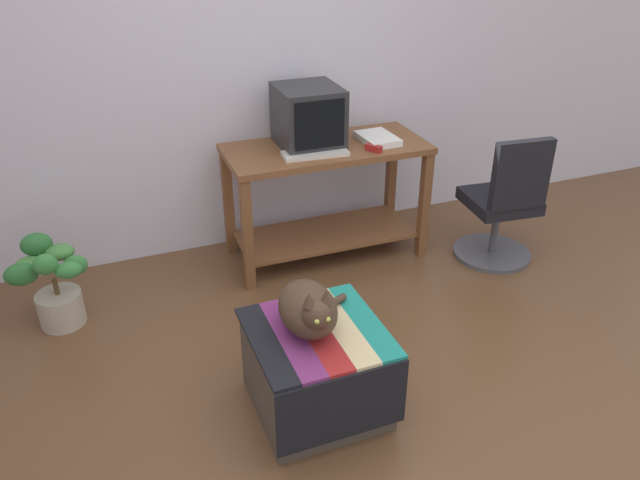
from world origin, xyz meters
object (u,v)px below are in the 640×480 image
at_px(keyboard, 315,153).
at_px(stapler, 374,148).
at_px(office_chair, 503,208).
at_px(ottoman_with_blanket, 317,370).
at_px(potted_plant, 53,285).
at_px(tv_monitor, 308,117).
at_px(desk, 326,183).
at_px(cat, 309,309).
at_px(book, 378,139).

relative_size(keyboard, stapler, 3.64).
bearing_deg(keyboard, office_chair, -12.55).
distance_m(ottoman_with_blanket, stapler, 1.55).
xyz_separation_m(keyboard, potted_plant, (-1.60, -0.06, -0.53)).
xyz_separation_m(tv_monitor, keyboard, (-0.03, -0.19, -0.17)).
distance_m(tv_monitor, stapler, 0.45).
xyz_separation_m(desk, keyboard, (-0.12, -0.13, 0.26)).
height_order(ottoman_with_blanket, cat, cat).
distance_m(tv_monitor, ottoman_with_blanket, 1.68).
relative_size(ottoman_with_blanket, stapler, 5.66).
xyz_separation_m(desk, cat, (-0.63, -1.35, 0.04)).
height_order(desk, tv_monitor, tv_monitor).
distance_m(ottoman_with_blanket, cat, 0.34).
distance_m(keyboard, stapler, 0.37).
height_order(potted_plant, stapler, stapler).
height_order(tv_monitor, cat, tv_monitor).
relative_size(ottoman_with_blanket, potted_plant, 1.17).
relative_size(desk, potted_plant, 2.43).
xyz_separation_m(book, cat, (-0.96, -1.30, -0.23)).
bearing_deg(stapler, ottoman_with_blanket, -156.11).
xyz_separation_m(book, ottoman_with_blanket, (-0.93, -1.32, -0.57)).
xyz_separation_m(cat, office_chair, (1.67, 0.84, -0.18)).
relative_size(ottoman_with_blanket, office_chair, 0.70).
height_order(desk, book, book).
xyz_separation_m(cat, potted_plant, (-1.10, 1.16, -0.31)).
xyz_separation_m(office_chair, stapler, (-0.80, 0.31, 0.41)).
bearing_deg(potted_plant, desk, 6.31).
height_order(tv_monitor, book, tv_monitor).
relative_size(office_chair, stapler, 8.09).
height_order(office_chair, stapler, office_chair).
bearing_deg(cat, book, 55.70).
bearing_deg(tv_monitor, stapler, -36.55).
bearing_deg(potted_plant, ottoman_with_blanket, -46.14).
xyz_separation_m(tv_monitor, ottoman_with_blanket, (-0.50, -1.42, -0.73)).
bearing_deg(ottoman_with_blanket, cat, 150.26).
bearing_deg(ottoman_with_blanket, tv_monitor, 70.68).
bearing_deg(tv_monitor, keyboard, -97.49).
distance_m(keyboard, potted_plant, 1.69).
xyz_separation_m(tv_monitor, potted_plant, (-1.63, -0.25, -0.70)).
bearing_deg(desk, keyboard, -133.34).
height_order(keyboard, book, book).
bearing_deg(ottoman_with_blanket, keyboard, 69.13).
distance_m(ottoman_with_blanket, potted_plant, 1.63).
bearing_deg(keyboard, ottoman_with_blanket, -105.41).
bearing_deg(tv_monitor, ottoman_with_blanket, -108.43).
bearing_deg(office_chair, ottoman_with_blanket, 33.50).
bearing_deg(stapler, potted_plant, 149.22).
bearing_deg(tv_monitor, desk, -31.01).
bearing_deg(book, cat, -128.40).
bearing_deg(office_chair, desk, -20.10).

